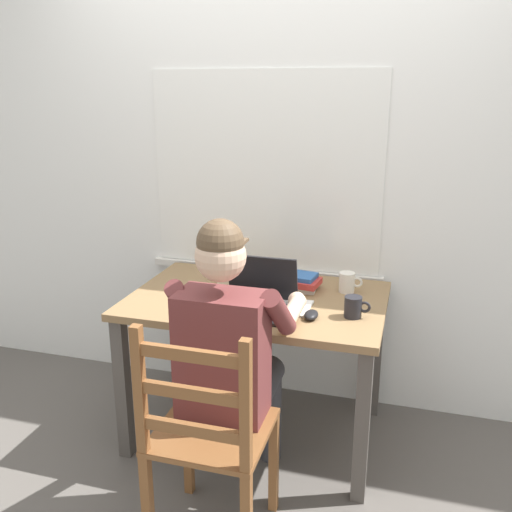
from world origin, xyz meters
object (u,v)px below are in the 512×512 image
(laptop, at_px, (257,298))
(coffee_mug_dark, at_px, (354,307))
(wooden_chair, at_px, (208,438))
(seated_person, at_px, (231,349))
(computer_mouse, at_px, (311,315))
(coffee_mug_white, at_px, (225,275))
(book_stack_main, at_px, (298,282))
(coffee_mug_spare, at_px, (347,282))
(desk, at_px, (257,317))

(laptop, xyz_separation_m, coffee_mug_dark, (0.43, 0.03, -0.01))
(laptop, bearing_deg, wooden_chair, -91.32)
(seated_person, xyz_separation_m, coffee_mug_dark, (0.44, 0.35, 0.10))
(computer_mouse, xyz_separation_m, coffee_mug_white, (-0.51, 0.32, 0.03))
(seated_person, xyz_separation_m, laptop, (0.01, 0.32, 0.10))
(coffee_mug_dark, bearing_deg, seated_person, -141.30)
(seated_person, distance_m, coffee_mug_dark, 0.57)
(computer_mouse, height_order, book_stack_main, book_stack_main)
(laptop, distance_m, book_stack_main, 0.33)
(wooden_chair, distance_m, computer_mouse, 0.69)
(computer_mouse, bearing_deg, wooden_chair, -115.33)
(coffee_mug_spare, bearing_deg, book_stack_main, -173.25)
(desk, relative_size, coffee_mug_dark, 10.57)
(wooden_chair, relative_size, laptop, 2.89)
(coffee_mug_dark, height_order, book_stack_main, coffee_mug_dark)
(computer_mouse, bearing_deg, seated_person, -133.12)
(desk, bearing_deg, seated_person, -86.62)
(seated_person, xyz_separation_m, wooden_chair, (-0.00, -0.28, -0.23))
(desk, xyz_separation_m, book_stack_main, (0.17, 0.16, 0.14))
(coffee_mug_spare, bearing_deg, coffee_mug_dark, -77.79)
(coffee_mug_white, distance_m, coffee_mug_dark, 0.73)
(coffee_mug_white, bearing_deg, desk, -32.79)
(desk, height_order, book_stack_main, book_stack_main)
(wooden_chair, distance_m, book_stack_main, 0.98)
(wooden_chair, distance_m, coffee_mug_dark, 0.84)
(seated_person, xyz_separation_m, coffee_mug_white, (-0.24, 0.61, 0.10))
(laptop, relative_size, computer_mouse, 3.30)
(laptop, height_order, coffee_mug_spare, laptop)
(computer_mouse, relative_size, coffee_mug_white, 0.86)
(laptop, xyz_separation_m, computer_mouse, (0.26, -0.04, -0.04))
(book_stack_main, bearing_deg, coffee_mug_spare, 6.75)
(coffee_mug_dark, xyz_separation_m, book_stack_main, (-0.30, 0.28, -0.01))
(seated_person, relative_size, coffee_mug_white, 10.86)
(seated_person, bearing_deg, desk, 93.38)
(desk, relative_size, laptop, 3.66)
(desk, xyz_separation_m, coffee_mug_spare, (0.40, 0.19, 0.15))
(wooden_chair, relative_size, coffee_mug_white, 8.24)
(wooden_chair, xyz_separation_m, coffee_mug_white, (-0.24, 0.89, 0.32))
(desk, distance_m, computer_mouse, 0.37)
(wooden_chair, distance_m, coffee_mug_white, 0.97)
(wooden_chair, bearing_deg, coffee_mug_white, 104.99)
(coffee_mug_white, xyz_separation_m, coffee_mug_dark, (0.68, -0.25, -0.00))
(coffee_mug_spare, bearing_deg, wooden_chair, -111.74)
(seated_person, relative_size, coffee_mug_dark, 11.02)
(computer_mouse, xyz_separation_m, coffee_mug_spare, (0.11, 0.37, 0.03))
(laptop, height_order, book_stack_main, laptop)
(coffee_mug_white, xyz_separation_m, book_stack_main, (0.38, 0.03, -0.01))
(desk, xyz_separation_m, coffee_mug_white, (-0.21, 0.14, 0.15))
(seated_person, height_order, wooden_chair, seated_person)
(computer_mouse, xyz_separation_m, book_stack_main, (-0.13, 0.35, 0.02))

